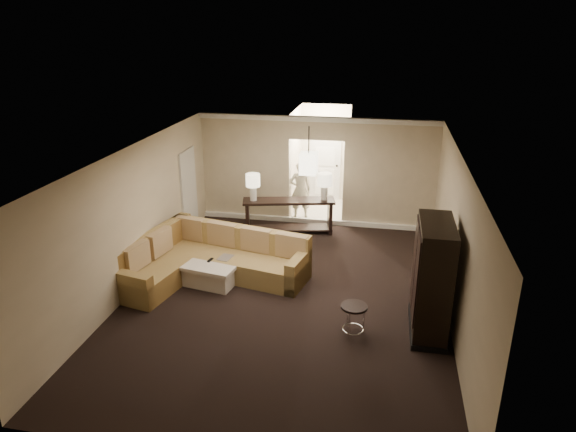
% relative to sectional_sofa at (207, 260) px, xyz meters
% --- Properties ---
extents(ground, '(8.00, 8.00, 0.00)m').
position_rel_sectional_sofa_xyz_m(ground, '(1.75, -0.54, -0.38)').
color(ground, black).
rests_on(ground, ground).
extents(wall_back, '(6.00, 0.04, 2.80)m').
position_rel_sectional_sofa_xyz_m(wall_back, '(1.75, 3.46, 1.02)').
color(wall_back, beige).
rests_on(wall_back, ground).
extents(wall_front, '(6.00, 0.04, 2.80)m').
position_rel_sectional_sofa_xyz_m(wall_front, '(1.75, -4.54, 1.02)').
color(wall_front, beige).
rests_on(wall_front, ground).
extents(wall_left, '(0.04, 8.00, 2.80)m').
position_rel_sectional_sofa_xyz_m(wall_left, '(-1.25, -0.54, 1.02)').
color(wall_left, beige).
rests_on(wall_left, ground).
extents(wall_right, '(0.04, 8.00, 2.80)m').
position_rel_sectional_sofa_xyz_m(wall_right, '(4.75, -0.54, 1.02)').
color(wall_right, beige).
rests_on(wall_right, ground).
extents(ceiling, '(6.00, 8.00, 0.02)m').
position_rel_sectional_sofa_xyz_m(ceiling, '(1.75, -0.54, 2.42)').
color(ceiling, silver).
rests_on(ceiling, wall_back).
extents(crown_molding, '(6.00, 0.10, 0.12)m').
position_rel_sectional_sofa_xyz_m(crown_molding, '(1.75, 3.41, 2.35)').
color(crown_molding, white).
rests_on(crown_molding, wall_back).
extents(baseboard, '(6.00, 0.10, 0.12)m').
position_rel_sectional_sofa_xyz_m(baseboard, '(1.75, 3.41, -0.32)').
color(baseboard, white).
rests_on(baseboard, ground).
extents(side_door, '(0.05, 0.90, 2.10)m').
position_rel_sectional_sofa_xyz_m(side_door, '(-1.22, 2.26, 0.67)').
color(side_door, silver).
rests_on(side_door, ground).
extents(foyer, '(1.44, 2.02, 2.80)m').
position_rel_sectional_sofa_xyz_m(foyer, '(1.75, 4.80, 0.92)').
color(foyer, silver).
rests_on(foyer, ground).
extents(sectional_sofa, '(3.65, 2.71, 0.96)m').
position_rel_sectional_sofa_xyz_m(sectional_sofa, '(0.00, 0.00, 0.00)').
color(sectional_sofa, brown).
rests_on(sectional_sofa, ground).
extents(coffee_table, '(1.30, 1.30, 0.47)m').
position_rel_sectional_sofa_xyz_m(coffee_table, '(0.18, -0.09, -0.15)').
color(coffee_table, white).
rests_on(coffee_table, ground).
extents(console_table, '(2.31, 1.00, 0.87)m').
position_rel_sectional_sofa_xyz_m(console_table, '(1.20, 2.66, 0.13)').
color(console_table, black).
rests_on(console_table, ground).
extents(armoire, '(0.59, 1.37, 1.97)m').
position_rel_sectional_sofa_xyz_m(armoire, '(4.34, -1.14, 0.56)').
color(armoire, black).
rests_on(armoire, ground).
extents(drink_table, '(0.45, 0.45, 0.56)m').
position_rel_sectional_sofa_xyz_m(drink_table, '(3.11, -1.52, 0.02)').
color(drink_table, black).
rests_on(drink_table, ground).
extents(table_lamp_left, '(0.35, 0.35, 0.66)m').
position_rel_sectional_sofa_xyz_m(table_lamp_left, '(0.35, 2.47, 0.93)').
color(table_lamp_left, silver).
rests_on(table_lamp_left, console_table).
extents(table_lamp_right, '(0.35, 0.35, 0.66)m').
position_rel_sectional_sofa_xyz_m(table_lamp_right, '(2.05, 2.85, 0.93)').
color(table_lamp_right, silver).
rests_on(table_lamp_right, console_table).
extents(pendant_light, '(0.38, 0.38, 1.09)m').
position_rel_sectional_sofa_xyz_m(pendant_light, '(1.75, 2.16, 1.57)').
color(pendant_light, black).
rests_on(pendant_light, ceiling).
extents(person, '(0.71, 0.56, 1.72)m').
position_rel_sectional_sofa_xyz_m(person, '(1.30, 3.76, 0.48)').
color(person, beige).
rests_on(person, ground).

